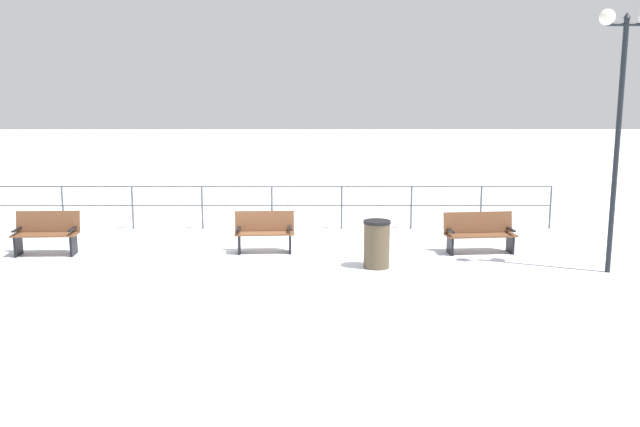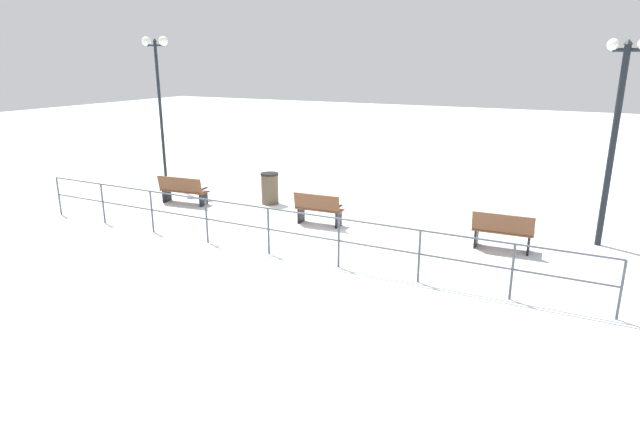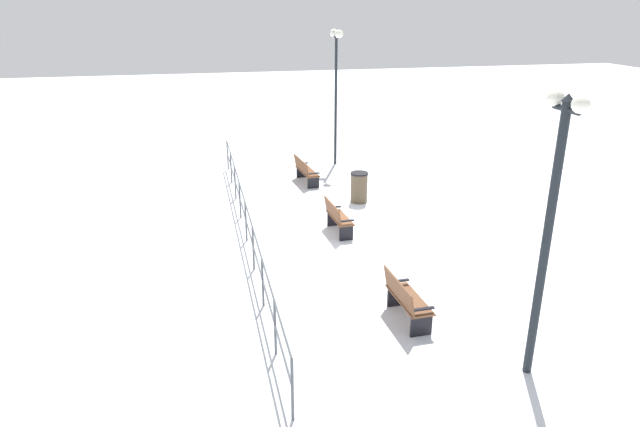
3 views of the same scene
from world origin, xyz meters
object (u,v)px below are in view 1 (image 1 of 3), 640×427
bench_third (480,232)px  trash_bin (377,244)px  bench_nearest (46,233)px  bench_second (265,232)px  lamppost_middle (622,79)px

bench_third → trash_bin: size_ratio=1.64×
bench_nearest → bench_third: 9.80m
bench_nearest → bench_third: size_ratio=0.88×
bench_second → trash_bin: trash_bin is taller
bench_nearest → trash_bin: bearing=78.5°
bench_third → trash_bin: (1.31, -2.45, 0.04)m
bench_nearest → lamppost_middle: 12.65m
bench_third → lamppost_middle: bearing=47.8°
bench_nearest → bench_second: 4.91m
bench_third → lamppost_middle: (1.69, 2.28, 3.44)m
bench_third → trash_bin: bearing=-67.4°
bench_second → bench_third: bearing=86.1°
bench_nearest → trash_bin: (1.15, 7.35, 0.01)m
bench_nearest → bench_second: (-0.20, 4.90, -0.01)m
bench_second → bench_third: bench_second is taller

